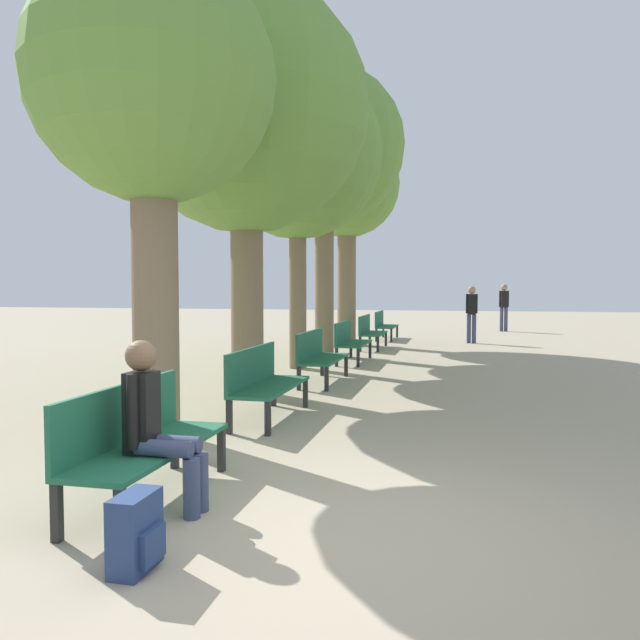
{
  "coord_description": "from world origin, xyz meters",
  "views": [
    {
      "loc": [
        0.85,
        -3.84,
        1.62
      ],
      "look_at": [
        -1.08,
        4.55,
        1.17
      ],
      "focal_mm": 35.0,
      "sensor_mm": 36.0,
      "label": 1
    }
  ],
  "objects_px": {
    "bench_row_2": "(318,354)",
    "person_seated": "(156,421)",
    "tree_row_2": "(298,155)",
    "tree_row_1": "(246,112)",
    "bench_row_4": "(370,330)",
    "pedestrian_near": "(472,310)",
    "tree_row_3": "(324,148)",
    "bench_row_0": "(139,436)",
    "bench_row_5": "(384,324)",
    "backpack": "(136,533)",
    "tree_row_4": "(347,188)",
    "bench_row_1": "(263,379)",
    "tree_row_0": "(152,87)",
    "bench_row_3": "(350,339)",
    "pedestrian_mid": "(504,304)"
  },
  "relations": [
    {
      "from": "tree_row_1",
      "to": "tree_row_3",
      "type": "bearing_deg",
      "value": 90.0
    },
    {
      "from": "bench_row_1",
      "to": "tree_row_3",
      "type": "height_order",
      "value": "tree_row_3"
    },
    {
      "from": "tree_row_0",
      "to": "pedestrian_mid",
      "type": "distance_m",
      "value": 18.52
    },
    {
      "from": "tree_row_4",
      "to": "backpack",
      "type": "xyz_separation_m",
      "value": [
        1.41,
        -14.22,
        -4.19
      ]
    },
    {
      "from": "bench_row_2",
      "to": "person_seated",
      "type": "height_order",
      "value": "person_seated"
    },
    {
      "from": "bench_row_4",
      "to": "pedestrian_near",
      "type": "xyz_separation_m",
      "value": [
        2.64,
        2.27,
        0.46
      ]
    },
    {
      "from": "pedestrian_mid",
      "to": "bench_row_5",
      "type": "bearing_deg",
      "value": -130.44
    },
    {
      "from": "bench_row_4",
      "to": "tree_row_1",
      "type": "bearing_deg",
      "value": -96.51
    },
    {
      "from": "tree_row_4",
      "to": "tree_row_1",
      "type": "bearing_deg",
      "value": -90.0
    },
    {
      "from": "bench_row_0",
      "to": "person_seated",
      "type": "distance_m",
      "value": 0.35
    },
    {
      "from": "bench_row_2",
      "to": "bench_row_5",
      "type": "bearing_deg",
      "value": 90.0
    },
    {
      "from": "bench_row_1",
      "to": "tree_row_2",
      "type": "relative_size",
      "value": 0.29
    },
    {
      "from": "bench_row_5",
      "to": "tree_row_4",
      "type": "relative_size",
      "value": 0.29
    },
    {
      "from": "tree_row_0",
      "to": "tree_row_1",
      "type": "height_order",
      "value": "tree_row_1"
    },
    {
      "from": "tree_row_0",
      "to": "tree_row_2",
      "type": "relative_size",
      "value": 0.86
    },
    {
      "from": "tree_row_1",
      "to": "pedestrian_near",
      "type": "relative_size",
      "value": 3.71
    },
    {
      "from": "tree_row_3",
      "to": "person_seated",
      "type": "distance_m",
      "value": 11.28
    },
    {
      "from": "pedestrian_mid",
      "to": "bench_row_3",
      "type": "bearing_deg",
      "value": -110.12
    },
    {
      "from": "tree_row_2",
      "to": "pedestrian_mid",
      "type": "bearing_deg",
      "value": 68.31
    },
    {
      "from": "bench_row_2",
      "to": "tree_row_2",
      "type": "xyz_separation_m",
      "value": [
        -0.83,
        1.76,
        3.75
      ]
    },
    {
      "from": "bench_row_2",
      "to": "person_seated",
      "type": "relative_size",
      "value": 1.41
    },
    {
      "from": "bench_row_0",
      "to": "bench_row_2",
      "type": "relative_size",
      "value": 1.0
    },
    {
      "from": "pedestrian_mid",
      "to": "bench_row_1",
      "type": "bearing_deg",
      "value": -103.13
    },
    {
      "from": "bench_row_2",
      "to": "backpack",
      "type": "xyz_separation_m",
      "value": [
        0.58,
        -7.1,
        -0.28
      ]
    },
    {
      "from": "pedestrian_near",
      "to": "bench_row_1",
      "type": "bearing_deg",
      "value": -103.16
    },
    {
      "from": "backpack",
      "to": "person_seated",
      "type": "bearing_deg",
      "value": 110.77
    },
    {
      "from": "tree_row_0",
      "to": "tree_row_1",
      "type": "relative_size",
      "value": 0.83
    },
    {
      "from": "tree_row_3",
      "to": "pedestrian_near",
      "type": "distance_m",
      "value": 6.65
    },
    {
      "from": "bench_row_5",
      "to": "pedestrian_near",
      "type": "height_order",
      "value": "pedestrian_near"
    },
    {
      "from": "tree_row_1",
      "to": "pedestrian_mid",
      "type": "distance_m",
      "value": 15.86
    },
    {
      "from": "bench_row_3",
      "to": "tree_row_1",
      "type": "height_order",
      "value": "tree_row_1"
    },
    {
      "from": "bench_row_1",
      "to": "pedestrian_mid",
      "type": "distance_m",
      "value": 17.01
    },
    {
      "from": "bench_row_2",
      "to": "person_seated",
      "type": "bearing_deg",
      "value": -87.75
    },
    {
      "from": "tree_row_0",
      "to": "pedestrian_near",
      "type": "relative_size",
      "value": 3.09
    },
    {
      "from": "tree_row_0",
      "to": "backpack",
      "type": "height_order",
      "value": "tree_row_0"
    },
    {
      "from": "pedestrian_near",
      "to": "pedestrian_mid",
      "type": "distance_m",
      "value": 5.41
    },
    {
      "from": "bench_row_3",
      "to": "backpack",
      "type": "distance_m",
      "value": 10.13
    },
    {
      "from": "bench_row_3",
      "to": "bench_row_2",
      "type": "bearing_deg",
      "value": -90.0
    },
    {
      "from": "person_seated",
      "to": "tree_row_0",
      "type": "bearing_deg",
      "value": 117.55
    },
    {
      "from": "bench_row_5",
      "to": "person_seated",
      "type": "xyz_separation_m",
      "value": [
        0.24,
        -15.22,
        0.16
      ]
    },
    {
      "from": "tree_row_2",
      "to": "pedestrian_near",
      "type": "height_order",
      "value": "tree_row_2"
    },
    {
      "from": "tree_row_1",
      "to": "pedestrian_near",
      "type": "height_order",
      "value": "tree_row_1"
    },
    {
      "from": "bench_row_0",
      "to": "backpack",
      "type": "xyz_separation_m",
      "value": [
        0.58,
        -1.09,
        -0.28
      ]
    },
    {
      "from": "pedestrian_near",
      "to": "bench_row_3",
      "type": "bearing_deg",
      "value": -116.58
    },
    {
      "from": "bench_row_2",
      "to": "pedestrian_near",
      "type": "distance_m",
      "value": 8.71
    },
    {
      "from": "tree_row_2",
      "to": "tree_row_1",
      "type": "bearing_deg",
      "value": -90.0
    },
    {
      "from": "tree_row_1",
      "to": "bench_row_4",
      "type": "bearing_deg",
      "value": 83.49
    },
    {
      "from": "bench_row_4",
      "to": "backpack",
      "type": "xyz_separation_m",
      "value": [
        0.58,
        -13.11,
        -0.28
      ]
    },
    {
      "from": "tree_row_2",
      "to": "bench_row_3",
      "type": "bearing_deg",
      "value": 56.4
    },
    {
      "from": "bench_row_0",
      "to": "bench_row_5",
      "type": "bearing_deg",
      "value": 90.0
    }
  ]
}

